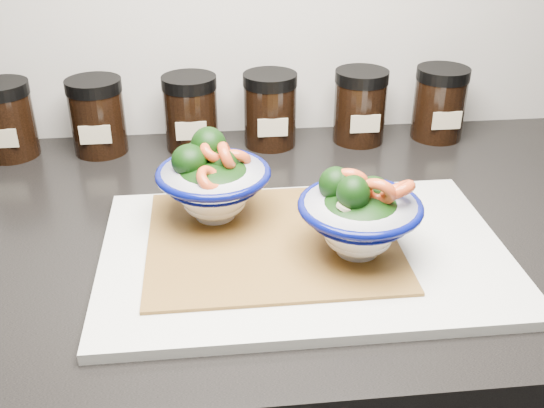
{
  "coord_description": "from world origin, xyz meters",
  "views": [
    {
      "loc": [
        -0.1,
        0.78,
        1.3
      ],
      "look_at": [
        -0.03,
        1.39,
        0.96
      ],
      "focal_mm": 42.0,
      "sensor_mm": 36.0,
      "label": 1
    }
  ],
  "objects": [
    {
      "name": "countertop",
      "position": [
        0.0,
        1.45,
        0.88
      ],
      "size": [
        3.5,
        0.6,
        0.04
      ],
      "primitive_type": "cube",
      "color": "black",
      "rests_on": "cabinet"
    },
    {
      "name": "cutting_board",
      "position": [
        0.0,
        1.37,
        0.91
      ],
      "size": [
        0.45,
        0.3,
        0.01
      ],
      "primitive_type": "cube",
      "color": "beige",
      "rests_on": "countertop"
    },
    {
      "name": "bamboo_mat",
      "position": [
        -0.03,
        1.39,
        0.91
      ],
      "size": [
        0.28,
        0.24,
        0.0
      ],
      "primitive_type": "cube",
      "color": "olive",
      "rests_on": "cutting_board"
    },
    {
      "name": "bowl_left",
      "position": [
        -0.1,
        1.45,
        0.96
      ],
      "size": [
        0.14,
        0.14,
        0.1
      ],
      "rotation": [
        0.0,
        0.0,
        -0.2
      ],
      "color": "white",
      "rests_on": "bamboo_mat"
    },
    {
      "name": "bowl_right",
      "position": [
        0.06,
        1.35,
        0.96
      ],
      "size": [
        0.13,
        0.13,
        0.1
      ],
      "rotation": [
        0.0,
        0.0,
        -0.23
      ],
      "color": "white",
      "rests_on": "bamboo_mat"
    },
    {
      "name": "spice_jar_a",
      "position": [
        -0.39,
        1.69,
        0.96
      ],
      "size": [
        0.08,
        0.08,
        0.11
      ],
      "color": "black",
      "rests_on": "countertop"
    },
    {
      "name": "spice_jar_b",
      "position": [
        -0.26,
        1.69,
        0.96
      ],
      "size": [
        0.08,
        0.08,
        0.11
      ],
      "color": "black",
      "rests_on": "countertop"
    },
    {
      "name": "spice_jar_c",
      "position": [
        -0.12,
        1.69,
        0.96
      ],
      "size": [
        0.08,
        0.08,
        0.11
      ],
      "color": "black",
      "rests_on": "countertop"
    },
    {
      "name": "spice_jar_d",
      "position": [
        -0.0,
        1.69,
        0.96
      ],
      "size": [
        0.08,
        0.08,
        0.11
      ],
      "color": "black",
      "rests_on": "countertop"
    },
    {
      "name": "spice_jar_e",
      "position": [
        0.14,
        1.69,
        0.96
      ],
      "size": [
        0.08,
        0.08,
        0.11
      ],
      "color": "black",
      "rests_on": "countertop"
    },
    {
      "name": "spice_jar_f",
      "position": [
        0.26,
        1.69,
        0.96
      ],
      "size": [
        0.08,
        0.08,
        0.11
      ],
      "color": "black",
      "rests_on": "countertop"
    }
  ]
}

